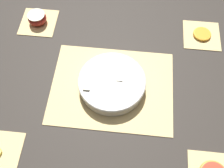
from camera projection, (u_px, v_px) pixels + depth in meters
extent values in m
plane|color=#2D2823|center=(112.00, 87.00, 1.01)|extent=(6.00, 6.00, 0.00)
cube|color=#D6B775|center=(112.00, 87.00, 1.00)|extent=(0.46, 0.35, 0.01)
cube|color=brown|center=(161.00, 91.00, 0.99)|extent=(0.01, 0.35, 0.00)
cube|color=brown|center=(148.00, 90.00, 1.00)|extent=(0.01, 0.35, 0.00)
cube|color=brown|center=(136.00, 89.00, 1.00)|extent=(0.01, 0.35, 0.00)
cube|color=brown|center=(124.00, 88.00, 1.00)|extent=(0.01, 0.35, 0.00)
cube|color=brown|center=(112.00, 87.00, 1.00)|extent=(0.01, 0.35, 0.00)
cube|color=brown|center=(100.00, 86.00, 1.00)|extent=(0.01, 0.35, 0.00)
cube|color=brown|center=(88.00, 85.00, 1.01)|extent=(0.01, 0.35, 0.00)
cube|color=brown|center=(76.00, 83.00, 1.01)|extent=(0.01, 0.35, 0.00)
cube|color=brown|center=(64.00, 82.00, 1.01)|extent=(0.01, 0.35, 0.00)
cube|color=#D6B775|center=(202.00, 35.00, 1.13)|extent=(0.16, 0.16, 0.01)
cube|color=brown|center=(208.00, 35.00, 1.12)|extent=(0.00, 0.15, 0.00)
cube|color=brown|center=(196.00, 34.00, 1.12)|extent=(0.00, 0.15, 0.00)
cube|color=#D6B775|center=(39.00, 22.00, 1.16)|extent=(0.16, 0.16, 0.01)
cube|color=brown|center=(49.00, 23.00, 1.16)|extent=(0.00, 0.15, 0.00)
cube|color=brown|center=(42.00, 22.00, 1.16)|extent=(0.00, 0.15, 0.00)
cube|color=brown|center=(35.00, 22.00, 1.16)|extent=(0.00, 0.15, 0.00)
cube|color=brown|center=(28.00, 21.00, 1.16)|extent=(0.00, 0.15, 0.00)
cube|color=brown|center=(5.00, 154.00, 0.88)|extent=(0.00, 0.15, 0.00)
cylinder|color=silver|center=(112.00, 83.00, 0.98)|extent=(0.25, 0.25, 0.05)
torus|color=silver|center=(112.00, 81.00, 0.96)|extent=(0.25, 0.25, 0.01)
cylinder|color=beige|center=(92.00, 98.00, 0.93)|extent=(0.03, 0.03, 0.01)
cylinder|color=beige|center=(109.00, 104.00, 0.94)|extent=(0.03, 0.03, 0.01)
cylinder|color=beige|center=(126.00, 79.00, 0.98)|extent=(0.03, 0.03, 0.01)
cylinder|color=beige|center=(100.00, 64.00, 1.00)|extent=(0.03, 0.03, 0.01)
cylinder|color=beige|center=(106.00, 74.00, 0.99)|extent=(0.03, 0.03, 0.01)
cylinder|color=beige|center=(128.00, 104.00, 0.95)|extent=(0.03, 0.03, 0.01)
cylinder|color=beige|center=(102.00, 87.00, 0.95)|extent=(0.03, 0.03, 0.01)
cylinder|color=beige|center=(90.00, 99.00, 0.96)|extent=(0.03, 0.03, 0.01)
cube|color=beige|center=(110.00, 62.00, 1.01)|extent=(0.02, 0.02, 0.02)
cube|color=beige|center=(106.00, 67.00, 1.02)|extent=(0.02, 0.02, 0.02)
cube|color=beige|center=(125.00, 90.00, 0.96)|extent=(0.03, 0.03, 0.03)
cube|color=beige|center=(87.00, 88.00, 0.94)|extent=(0.02, 0.02, 0.02)
cube|color=beige|center=(99.00, 82.00, 0.99)|extent=(0.02, 0.02, 0.02)
cube|color=beige|center=(113.00, 94.00, 0.95)|extent=(0.02, 0.02, 0.02)
cube|color=beige|center=(121.00, 70.00, 1.00)|extent=(0.03, 0.03, 0.03)
cube|color=beige|center=(130.00, 69.00, 1.02)|extent=(0.03, 0.03, 0.03)
cube|color=beige|center=(111.00, 87.00, 0.96)|extent=(0.02, 0.02, 0.02)
cube|color=beige|center=(119.00, 79.00, 0.97)|extent=(0.02, 0.02, 0.02)
cube|color=beige|center=(90.00, 76.00, 0.99)|extent=(0.03, 0.03, 0.03)
cube|color=beige|center=(112.00, 70.00, 1.02)|extent=(0.02, 0.02, 0.02)
cube|color=beige|center=(121.00, 99.00, 0.94)|extent=(0.03, 0.03, 0.03)
cube|color=beige|center=(88.00, 84.00, 0.98)|extent=(0.02, 0.02, 0.02)
ellipsoid|color=red|center=(134.00, 90.00, 0.96)|extent=(0.04, 0.02, 0.02)
ellipsoid|color=red|center=(105.00, 98.00, 0.93)|extent=(0.03, 0.01, 0.01)
ellipsoid|color=orange|center=(133.00, 80.00, 0.98)|extent=(0.03, 0.02, 0.02)
ellipsoid|color=orange|center=(118.00, 107.00, 0.93)|extent=(0.03, 0.02, 0.01)
ellipsoid|color=orange|center=(100.00, 74.00, 1.01)|extent=(0.03, 0.02, 0.01)
ellipsoid|color=red|center=(97.00, 100.00, 0.95)|extent=(0.03, 0.02, 0.01)
ellipsoid|color=#B72D23|center=(37.00, 18.00, 1.14)|extent=(0.08, 0.08, 0.04)
cylinder|color=beige|center=(36.00, 15.00, 1.12)|extent=(0.07, 0.07, 0.00)
cylinder|color=orange|center=(202.00, 34.00, 1.12)|extent=(0.07, 0.07, 0.01)
torus|color=#F4A82D|center=(202.00, 34.00, 1.12)|extent=(0.08, 0.08, 0.01)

